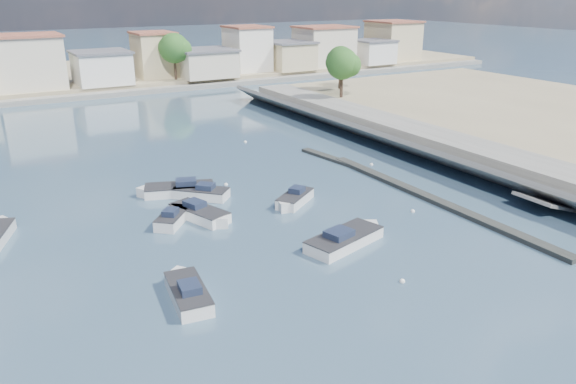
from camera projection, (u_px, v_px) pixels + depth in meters
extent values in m
plane|color=#2E4B5D|center=(210.00, 134.00, 67.15)|extent=(400.00, 400.00, 0.00)
cube|color=slate|center=(499.00, 161.00, 53.68)|extent=(5.00, 90.00, 1.80)
cube|color=slate|center=(466.00, 167.00, 51.62)|extent=(4.17, 90.00, 2.86)
cube|color=slate|center=(551.00, 203.00, 44.41)|extent=(5.31, 3.50, 1.94)
cube|color=black|center=(431.00, 199.00, 46.05)|extent=(1.00, 26.00, 0.35)
cube|color=black|center=(330.00, 158.00, 57.19)|extent=(2.00, 8.05, 0.30)
cube|color=gray|center=(105.00, 74.00, 109.12)|extent=(160.00, 40.00, 1.40)
cube|color=slate|center=(136.00, 92.00, 92.18)|extent=(160.00, 2.50, 0.80)
cube|color=beige|center=(28.00, 63.00, 88.24)|extent=(10.00, 9.00, 8.00)
cube|color=#99513D|center=(24.00, 35.00, 86.81)|extent=(10.60, 9.54, 0.35)
cube|color=white|center=(102.00, 68.00, 93.15)|extent=(8.50, 8.50, 5.00)
cube|color=#595960|center=(100.00, 52.00, 92.23)|extent=(9.01, 9.01, 0.35)
cube|color=beige|center=(154.00, 56.00, 99.89)|extent=(6.50, 7.50, 7.50)
cube|color=#99513D|center=(152.00, 33.00, 98.55)|extent=(6.89, 7.95, 0.35)
cube|color=beige|center=(205.00, 64.00, 100.94)|extent=(9.50, 9.00, 4.50)
cube|color=#595960|center=(205.00, 50.00, 100.11)|extent=(10.07, 9.54, 0.35)
cube|color=white|center=(247.00, 49.00, 107.51)|extent=(7.00, 8.00, 8.00)
cube|color=#99513D|center=(247.00, 27.00, 106.08)|extent=(7.42, 8.48, 0.35)
cube|color=beige|center=(289.00, 56.00, 110.19)|extent=(8.00, 9.00, 5.00)
cube|color=#595960|center=(289.00, 42.00, 109.27)|extent=(8.48, 9.54, 0.35)
cube|color=beige|center=(324.00, 47.00, 114.83)|extent=(10.50, 8.50, 7.50)
cube|color=#99513D|center=(324.00, 27.00, 113.49)|extent=(11.13, 9.01, 0.35)
cube|color=white|center=(372.00, 52.00, 118.93)|extent=(7.50, 7.50, 4.50)
cube|color=#595960|center=(373.00, 40.00, 118.10)|extent=(7.95, 7.95, 0.35)
cube|color=beige|center=(393.00, 41.00, 124.55)|extent=(9.00, 9.50, 8.00)
cube|color=#99513D|center=(394.00, 21.00, 123.12)|extent=(9.54, 10.07, 0.35)
cylinder|color=#38281E|center=(50.00, 77.00, 91.34)|extent=(0.44, 0.44, 2.93)
sphere|color=#1F541C|center=(47.00, 59.00, 90.35)|extent=(4.16, 4.16, 4.16)
sphere|color=#1F541C|center=(53.00, 60.00, 90.36)|extent=(3.12, 3.12, 3.12)
sphere|color=#1F541C|center=(42.00, 58.00, 90.31)|extent=(2.86, 2.86, 2.86)
cylinder|color=#38281E|center=(175.00, 69.00, 97.44)|extent=(0.44, 0.44, 3.60)
sphere|color=#1F541C|center=(174.00, 48.00, 96.23)|extent=(5.12, 5.12, 5.12)
sphere|color=#1F541C|center=(181.00, 50.00, 96.24)|extent=(3.84, 3.84, 3.84)
sphere|color=#1F541C|center=(168.00, 47.00, 96.18)|extent=(3.52, 3.52, 3.52)
cylinder|color=#38281E|center=(250.00, 63.00, 107.53)|extent=(0.44, 0.44, 3.15)
sphere|color=#1F541C|center=(250.00, 46.00, 106.46)|extent=(4.48, 4.48, 4.48)
sphere|color=#1F541C|center=(255.00, 47.00, 106.48)|extent=(3.36, 3.36, 3.36)
sphere|color=#1F541C|center=(245.00, 45.00, 106.43)|extent=(3.08, 3.08, 3.08)
cylinder|color=#38281E|center=(322.00, 59.00, 114.37)|extent=(0.44, 0.44, 2.70)
sphere|color=#1F541C|center=(323.00, 46.00, 113.45)|extent=(3.84, 3.84, 3.84)
sphere|color=#1F541C|center=(327.00, 47.00, 113.47)|extent=(2.88, 2.88, 2.88)
sphere|color=#1F541C|center=(319.00, 45.00, 113.42)|extent=(2.64, 2.64, 2.64)
cylinder|color=#38281E|center=(341.00, 86.00, 79.66)|extent=(0.44, 0.44, 3.15)
sphere|color=#1F541C|center=(342.00, 64.00, 78.59)|extent=(4.48, 4.48, 4.48)
sphere|color=#1F541C|center=(349.00, 65.00, 78.61)|extent=(3.36, 3.36, 3.36)
sphere|color=#1F541C|center=(336.00, 63.00, 78.55)|extent=(3.08, 3.08, 3.08)
cylinder|color=#38281E|center=(340.00, 79.00, 86.46)|extent=(0.44, 0.44, 2.93)
sphere|color=#1F541C|center=(341.00, 60.00, 85.47)|extent=(4.16, 4.16, 4.16)
sphere|color=#1F541C|center=(347.00, 61.00, 85.48)|extent=(3.12, 3.12, 3.12)
sphere|color=#1F541C|center=(336.00, 59.00, 85.43)|extent=(2.86, 2.86, 2.86)
cube|color=silver|center=(188.00, 295.00, 31.29)|extent=(2.39, 4.80, 1.00)
cube|color=silver|center=(181.00, 279.00, 33.00)|extent=(1.78, 1.78, 1.00)
cube|color=#262628|center=(188.00, 288.00, 31.12)|extent=(2.42, 4.80, 0.08)
cube|color=#1E273D|center=(190.00, 288.00, 30.64)|extent=(1.29, 1.51, 0.48)
cube|color=silver|center=(173.00, 220.00, 41.52)|extent=(3.61, 3.87, 1.00)
cube|color=silver|center=(181.00, 212.00, 43.02)|extent=(1.17, 1.17, 1.00)
cube|color=#262628|center=(173.00, 213.00, 41.35)|extent=(3.64, 3.89, 0.08)
cube|color=#1E273D|center=(170.00, 212.00, 40.92)|extent=(1.46, 1.48, 0.48)
cube|color=silver|center=(180.00, 191.00, 47.45)|extent=(6.13, 3.94, 1.00)
cube|color=silver|center=(150.00, 193.00, 47.01)|extent=(2.06, 2.06, 1.00)
cube|color=#262628|center=(179.00, 185.00, 47.28)|extent=(6.14, 3.98, 0.08)
cube|color=#1E273D|center=(186.00, 182.00, 47.31)|extent=(2.07, 1.84, 0.48)
cube|color=silver|center=(295.00, 200.00, 45.40)|extent=(4.23, 3.63, 1.00)
cube|color=silver|center=(286.00, 207.00, 43.94)|extent=(1.35, 1.35, 1.00)
cube|color=#262628|center=(295.00, 194.00, 45.22)|extent=(4.25, 3.65, 0.08)
cube|color=#1E273D|center=(297.00, 190.00, 45.48)|extent=(1.57, 1.52, 0.48)
cube|color=silver|center=(201.00, 194.00, 46.61)|extent=(4.50, 4.47, 1.00)
cube|color=silver|center=(179.00, 192.00, 47.07)|extent=(1.29, 1.29, 1.00)
cube|color=#262628|center=(201.00, 189.00, 46.44)|extent=(4.52, 4.50, 0.08)
cube|color=#1E273D|center=(206.00, 186.00, 46.25)|extent=(1.76, 1.75, 0.48)
cube|color=silver|center=(200.00, 215.00, 42.46)|extent=(3.42, 5.36, 1.00)
cube|color=silver|center=(219.00, 222.00, 41.13)|extent=(1.79, 1.79, 1.00)
cube|color=#262628|center=(199.00, 208.00, 42.29)|extent=(3.45, 5.37, 0.08)
cube|color=#1E273D|center=(195.00, 204.00, 42.51)|extent=(1.60, 1.80, 0.48)
cube|color=silver|center=(344.00, 241.00, 38.01)|extent=(6.22, 3.74, 1.00)
cube|color=silver|center=(367.00, 230.00, 39.69)|extent=(2.20, 2.20, 1.00)
cube|color=#262628|center=(344.00, 234.00, 37.84)|extent=(6.24, 3.78, 0.08)
cube|color=#1E273D|center=(339.00, 234.00, 37.37)|extent=(2.06, 1.83, 0.48)
sphere|color=white|center=(413.00, 211.00, 43.74)|extent=(0.34, 0.34, 0.34)
sphere|color=white|center=(402.00, 281.00, 33.28)|extent=(0.34, 0.34, 0.34)
sphere|color=white|center=(371.00, 165.00, 55.33)|extent=(0.34, 0.34, 0.34)
sphere|color=white|center=(226.00, 185.00, 49.68)|extent=(0.34, 0.34, 0.34)
sphere|color=white|center=(245.00, 142.00, 63.39)|extent=(0.34, 0.34, 0.34)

